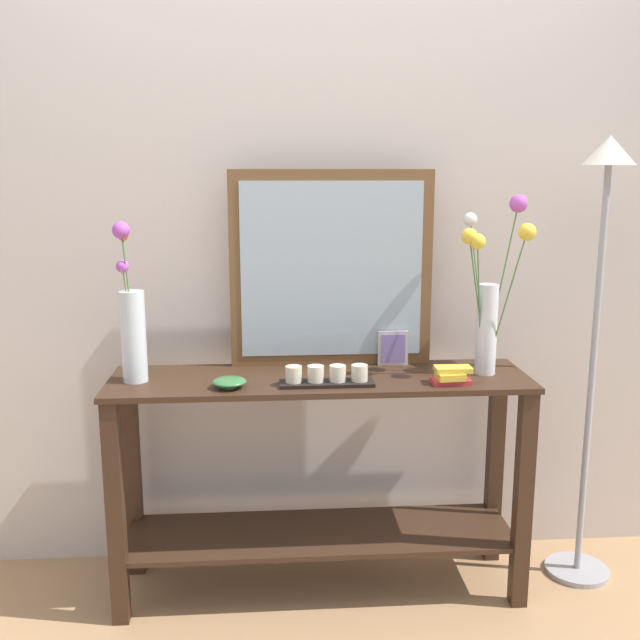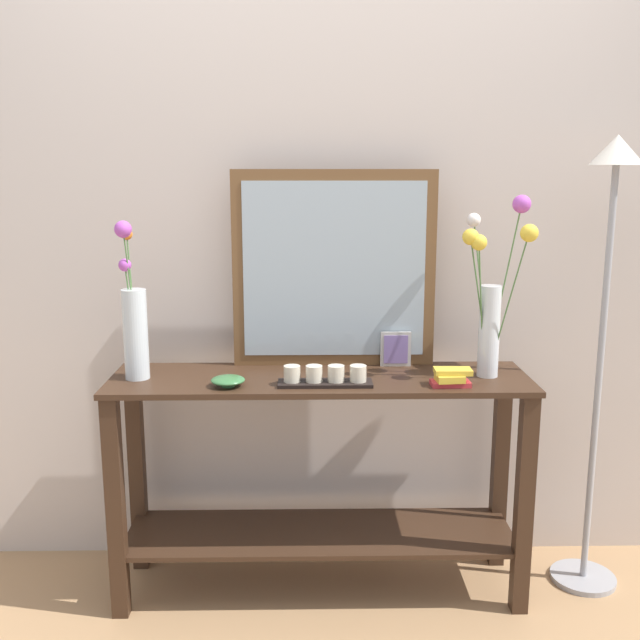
# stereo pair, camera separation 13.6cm
# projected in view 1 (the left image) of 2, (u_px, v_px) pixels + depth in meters

# --- Properties ---
(ground_plane) EXTENTS (7.00, 6.00, 0.02)m
(ground_plane) POSITION_uv_depth(u_px,v_px,m) (320.00, 589.00, 2.71)
(ground_plane) COLOR #A87F56
(wall_back) EXTENTS (6.40, 0.08, 2.70)m
(wall_back) POSITION_uv_depth(u_px,v_px,m) (314.00, 216.00, 2.74)
(wall_back) COLOR beige
(wall_back) RESTS_ON ground
(console_table) EXTENTS (1.47, 0.40, 0.81)m
(console_table) POSITION_uv_depth(u_px,v_px,m) (320.00, 461.00, 2.60)
(console_table) COLOR #382316
(console_table) RESTS_ON ground
(mirror_leaning) EXTENTS (0.74, 0.03, 0.71)m
(mirror_leaning) POSITION_uv_depth(u_px,v_px,m) (331.00, 269.00, 2.63)
(mirror_leaning) COLOR brown
(mirror_leaning) RESTS_ON console_table
(tall_vase_left) EXTENTS (0.10, 0.16, 0.55)m
(tall_vase_left) POSITION_uv_depth(u_px,v_px,m) (132.00, 324.00, 2.45)
(tall_vase_left) COLOR silver
(tall_vase_left) RESTS_ON console_table
(vase_right) EXTENTS (0.24, 0.25, 0.63)m
(vase_right) POSITION_uv_depth(u_px,v_px,m) (490.00, 295.00, 2.52)
(vase_right) COLOR silver
(vase_right) RESTS_ON console_table
(candle_tray) EXTENTS (0.32, 0.09, 0.07)m
(candle_tray) POSITION_uv_depth(u_px,v_px,m) (327.00, 377.00, 2.44)
(candle_tray) COLOR black
(candle_tray) RESTS_ON console_table
(picture_frame_small) EXTENTS (0.11, 0.01, 0.13)m
(picture_frame_small) POSITION_uv_depth(u_px,v_px,m) (393.00, 348.00, 2.68)
(picture_frame_small) COLOR #B7B2AD
(picture_frame_small) RESTS_ON console_table
(decorative_bowl) EXTENTS (0.11, 0.11, 0.04)m
(decorative_bowl) POSITION_uv_depth(u_px,v_px,m) (229.00, 382.00, 2.41)
(decorative_bowl) COLOR #38703D
(decorative_bowl) RESTS_ON console_table
(book_stack) EXTENTS (0.14, 0.09, 0.06)m
(book_stack) POSITION_uv_depth(u_px,v_px,m) (451.00, 376.00, 2.45)
(book_stack) COLOR #C63338
(book_stack) RESTS_ON console_table
(floor_lamp) EXTENTS (0.24, 0.24, 1.64)m
(floor_lamp) POSITION_uv_depth(u_px,v_px,m) (599.00, 289.00, 2.58)
(floor_lamp) COLOR #9E9EA3
(floor_lamp) RESTS_ON ground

